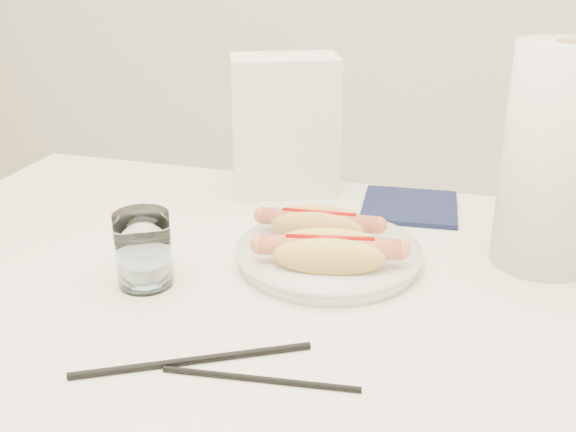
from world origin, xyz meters
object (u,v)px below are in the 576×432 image
(hotdog_left, at_px, (319,225))
(napkin_box, at_px, (285,126))
(hotdog_right, at_px, (330,252))
(water_glass, at_px, (143,250))
(paper_towel_roll, at_px, (554,158))
(table, at_px, (291,333))
(plate, at_px, (329,257))

(hotdog_left, height_order, napkin_box, napkin_box)
(hotdog_left, xyz_separation_m, hotdog_right, (0.03, -0.08, 0.00))
(water_glass, relative_size, paper_towel_roll, 0.33)
(water_glass, xyz_separation_m, paper_towel_roll, (0.47, 0.20, 0.10))
(hotdog_left, bearing_deg, napkin_box, 113.73)
(napkin_box, bearing_deg, paper_towel_roll, -43.84)
(hotdog_right, distance_m, paper_towel_roll, 0.31)
(table, xyz_separation_m, water_glass, (-0.18, -0.03, 0.11))
(plate, relative_size, hotdog_left, 1.47)
(water_glass, bearing_deg, hotdog_right, 17.31)
(table, bearing_deg, napkin_box, 107.79)
(plate, bearing_deg, paper_towel_roll, 17.59)
(hotdog_right, relative_size, paper_towel_roll, 0.61)
(hotdog_right, xyz_separation_m, water_glass, (-0.22, -0.07, 0.01))
(hotdog_left, distance_m, water_glass, 0.24)
(table, relative_size, hotdog_left, 7.50)
(paper_towel_roll, bearing_deg, hotdog_left, -169.53)
(water_glass, bearing_deg, paper_towel_roll, 23.35)
(water_glass, bearing_deg, plate, 30.17)
(water_glass, height_order, paper_towel_roll, paper_towel_roll)
(plate, xyz_separation_m, hotdog_right, (0.01, -0.05, 0.03))
(hotdog_right, height_order, water_glass, water_glass)
(table, xyz_separation_m, napkin_box, (-0.11, 0.33, 0.17))
(napkin_box, height_order, paper_towel_roll, paper_towel_roll)
(water_glass, xyz_separation_m, napkin_box, (0.07, 0.36, 0.07))
(table, relative_size, plate, 5.09)
(table, bearing_deg, paper_towel_roll, 30.34)
(plate, relative_size, napkin_box, 1.05)
(hotdog_right, bearing_deg, plate, 92.75)
(table, relative_size, napkin_box, 5.34)
(plate, relative_size, paper_towel_roll, 0.82)
(napkin_box, bearing_deg, plate, -83.69)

